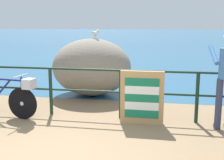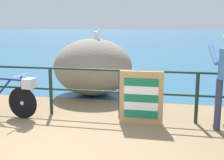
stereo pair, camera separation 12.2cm
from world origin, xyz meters
The scene contains 7 objects.
ground_plane centered at (0.00, 20.00, -0.05)m, with size 120.00×120.00×0.10m, color #846B4C.
sea_surface centered at (0.00, 48.42, 0.00)m, with size 120.00×90.00×0.01m, color #285B7F.
promenade_railing centered at (0.00, 2.04, 0.64)m, with size 7.63×0.07×1.02m.
bicycle centered at (-1.57, 1.67, 0.46)m, with size 1.69×0.48×0.92m.
folded_deckchair_stack centered at (1.21, 1.79, 0.52)m, with size 0.84×0.10×1.04m.
breakwater_boulder_main centered at (-0.34, 3.95, 0.77)m, with size 2.13×1.95×1.53m.
seagull centered at (-0.25, 4.02, 1.67)m, with size 0.29×0.29×0.23m.
Camera 2 is at (1.78, -3.78, 1.93)m, focal length 47.66 mm.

